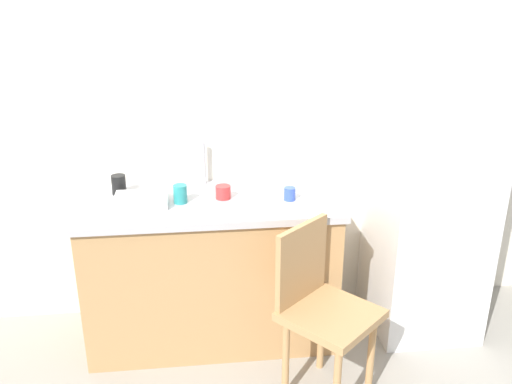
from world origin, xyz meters
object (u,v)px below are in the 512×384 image
(chair, at_px, (321,305))
(cup_black, at_px, (119,185))
(dish_tray, at_px, (141,200))
(cup_red, at_px, (223,192))
(cup_blue, at_px, (290,194))
(cup_teal, at_px, (180,194))
(refrigerator, at_px, (427,213))

(chair, xyz_separation_m, cup_black, (-1.00, 0.69, 0.41))
(dish_tray, relative_size, cup_red, 3.34)
(cup_blue, distance_m, cup_teal, 0.59)
(cup_red, distance_m, cup_teal, 0.23)
(cup_red, relative_size, cup_blue, 1.18)
(cup_black, height_order, cup_teal, cup_black)
(chair, relative_size, dish_tray, 3.18)
(refrigerator, relative_size, cup_black, 13.26)
(chair, xyz_separation_m, cup_blue, (-0.08, 0.49, 0.39))
(chair, bearing_deg, dish_tray, 107.75)
(dish_tray, distance_m, cup_teal, 0.21)
(cup_red, bearing_deg, chair, -52.26)
(cup_black, distance_m, cup_blue, 0.95)
(cup_blue, bearing_deg, chair, -81.32)
(chair, height_order, dish_tray, dish_tray)
(refrigerator, bearing_deg, dish_tray, -179.08)
(chair, distance_m, dish_tray, 1.08)
(chair, distance_m, cup_red, 0.81)
(cup_blue, xyz_separation_m, cup_teal, (-0.59, 0.03, 0.01))
(refrigerator, distance_m, cup_red, 1.19)
(cup_blue, height_order, cup_teal, cup_teal)
(dish_tray, height_order, cup_teal, cup_teal)
(chair, bearing_deg, cup_blue, 57.26)
(refrigerator, bearing_deg, cup_black, 175.15)
(cup_teal, bearing_deg, cup_black, 153.40)
(dish_tray, height_order, cup_red, cup_red)
(cup_black, height_order, cup_red, cup_black)
(refrigerator, distance_m, dish_tray, 1.62)
(chair, height_order, cup_black, cup_black)
(cup_red, height_order, cup_blue, cup_red)
(refrigerator, bearing_deg, cup_red, 179.33)
(cup_red, relative_size, cup_teal, 0.84)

